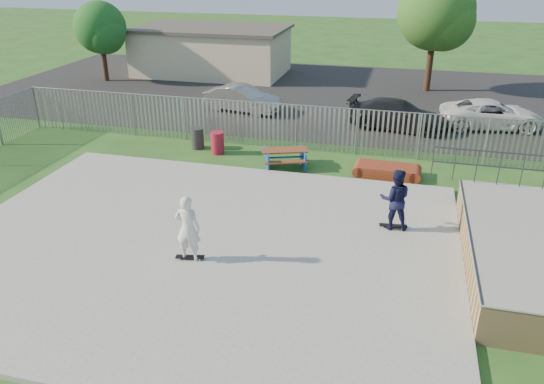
% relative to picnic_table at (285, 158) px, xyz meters
% --- Properties ---
extents(ground, '(120.00, 120.00, 0.00)m').
position_rel_picnic_table_xyz_m(ground, '(-1.01, -6.85, -0.38)').
color(ground, '#24541D').
rests_on(ground, ground).
extents(concrete_slab, '(15.00, 12.00, 0.15)m').
position_rel_picnic_table_xyz_m(concrete_slab, '(-1.01, -6.85, -0.30)').
color(concrete_slab, gray).
rests_on(concrete_slab, ground).
extents(quarter_pipe, '(5.50, 7.05, 2.19)m').
position_rel_picnic_table_xyz_m(quarter_pipe, '(8.49, -5.81, 0.18)').
color(quarter_pipe, tan).
rests_on(quarter_pipe, ground).
extents(fence, '(26.04, 16.02, 2.00)m').
position_rel_picnic_table_xyz_m(fence, '(-0.01, -2.27, 0.62)').
color(fence, gray).
rests_on(fence, ground).
extents(picnic_table, '(2.15, 1.97, 0.74)m').
position_rel_picnic_table_xyz_m(picnic_table, '(0.00, 0.00, 0.00)').
color(picnic_table, brown).
rests_on(picnic_table, ground).
extents(funbox, '(2.18, 1.14, 0.43)m').
position_rel_picnic_table_xyz_m(funbox, '(4.06, 0.04, -0.16)').
color(funbox, maroon).
rests_on(funbox, ground).
extents(trash_bin_red, '(0.57, 0.57, 0.95)m').
position_rel_picnic_table_xyz_m(trash_bin_red, '(-3.17, 0.82, 0.09)').
color(trash_bin_red, maroon).
rests_on(trash_bin_red, ground).
extents(trash_bin_grey, '(0.55, 0.55, 0.92)m').
position_rel_picnic_table_xyz_m(trash_bin_grey, '(-4.24, 1.19, 0.08)').
color(trash_bin_grey, '#28282B').
rests_on(trash_bin_grey, ground).
extents(parking_lot, '(40.00, 18.00, 0.02)m').
position_rel_picnic_table_xyz_m(parking_lot, '(-1.01, 12.15, -0.37)').
color(parking_lot, black).
rests_on(parking_lot, ground).
extents(car_silver, '(4.40, 2.27, 1.38)m').
position_rel_picnic_table_xyz_m(car_silver, '(-4.06, 7.30, 0.33)').
color(car_silver, '#9E9DA2').
rests_on(car_silver, parking_lot).
extents(car_dark, '(5.07, 2.66, 1.40)m').
position_rel_picnic_table_xyz_m(car_dark, '(4.19, 6.20, 0.34)').
color(car_dark, black).
rests_on(car_dark, parking_lot).
extents(car_white, '(5.16, 2.97, 1.35)m').
position_rel_picnic_table_xyz_m(car_white, '(8.66, 7.54, 0.32)').
color(car_white, white).
rests_on(car_white, parking_lot).
extents(building, '(10.40, 6.40, 3.20)m').
position_rel_picnic_table_xyz_m(building, '(-9.01, 16.15, 1.23)').
color(building, beige).
rests_on(building, ground).
extents(tree_left, '(3.32, 3.32, 5.13)m').
position_rel_picnic_table_xyz_m(tree_left, '(-15.12, 12.17, 3.07)').
color(tree_left, '#3F2519').
rests_on(tree_left, ground).
extents(tree_mid, '(4.53, 4.53, 6.99)m').
position_rel_picnic_table_xyz_m(tree_mid, '(5.68, 14.63, 4.33)').
color(tree_mid, '#402719').
rests_on(tree_mid, ground).
extents(skateboard_a, '(0.82, 0.28, 0.08)m').
position_rel_picnic_table_xyz_m(skateboard_a, '(4.47, -4.47, -0.19)').
color(skateboard_a, black).
rests_on(skateboard_a, concrete_slab).
extents(skateboard_b, '(0.82, 0.37, 0.08)m').
position_rel_picnic_table_xyz_m(skateboard_b, '(-0.93, -7.76, -0.19)').
color(skateboard_b, black).
rests_on(skateboard_b, concrete_slab).
extents(skater_navy, '(1.01, 0.83, 1.93)m').
position_rel_picnic_table_xyz_m(skater_navy, '(4.47, -4.47, 0.74)').
color(skater_navy, '#121538').
rests_on(skater_navy, concrete_slab).
extents(skater_white, '(0.72, 0.49, 1.93)m').
position_rel_picnic_table_xyz_m(skater_white, '(-0.93, -7.76, 0.74)').
color(skater_white, silver).
rests_on(skater_white, concrete_slab).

